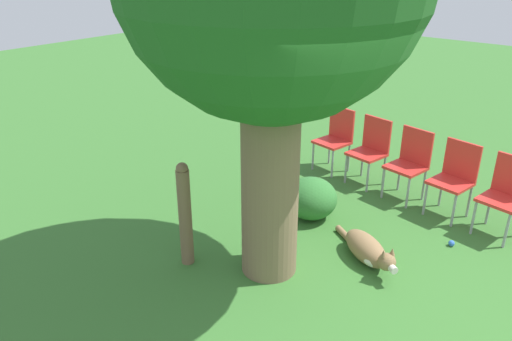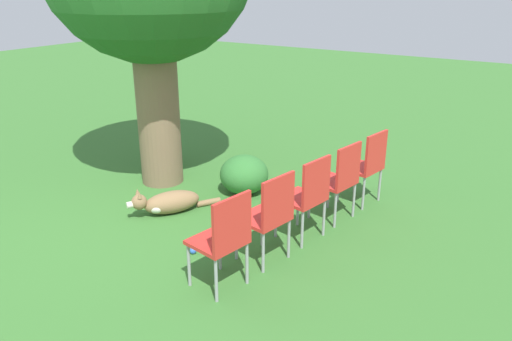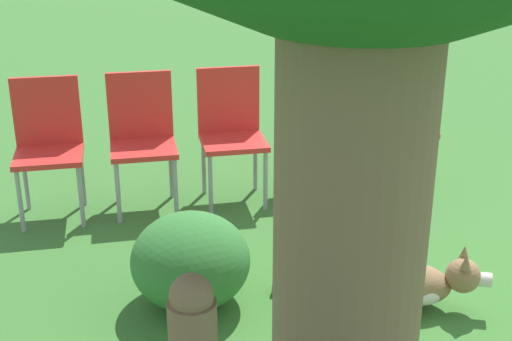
{
  "view_description": "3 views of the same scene",
  "coord_description": "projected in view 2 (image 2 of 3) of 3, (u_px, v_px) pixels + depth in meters",
  "views": [
    {
      "loc": [
        -3.72,
        -1.67,
        3.04
      ],
      "look_at": [
        -0.33,
        1.11,
        1.08
      ],
      "focal_mm": 35.0,
      "sensor_mm": 36.0,
      "label": 1
    },
    {
      "loc": [
        4.26,
        -3.75,
        2.61
      ],
      "look_at": [
        1.3,
        0.86,
        0.52
      ],
      "focal_mm": 35.0,
      "sensor_mm": 36.0,
      "label": 2
    },
    {
      "loc": [
        -2.33,
        2.13,
        2.08
      ],
      "look_at": [
        1.22,
        0.73,
        0.57
      ],
      "focal_mm": 50.0,
      "sensor_mm": 36.0,
      "label": 3
    }
  ],
  "objects": [
    {
      "name": "tennis_ball",
      "position": [
        193.0,
        251.0,
        5.08
      ],
      "size": [
        0.07,
        0.07,
        0.07
      ],
      "color": "blue",
      "rests_on": "ground_plane"
    },
    {
      "name": "dog",
      "position": [
        168.0,
        203.0,
        5.94
      ],
      "size": [
        0.68,
        1.02,
        0.36
      ],
      "rotation": [
        0.0,
        0.0,
        4.16
      ],
      "color": "olive",
      "rests_on": "ground_plane"
    },
    {
      "name": "red_chair_1",
      "position": [
        269.0,
        213.0,
        4.77
      ],
      "size": [
        0.49,
        0.51,
        0.93
      ],
      "rotation": [
        0.0,
        0.0,
        2.96
      ],
      "color": "red",
      "rests_on": "ground_plane"
    },
    {
      "name": "red_chair_2",
      "position": [
        307.0,
        193.0,
        5.2
      ],
      "size": [
        0.49,
        0.51,
        0.93
      ],
      "rotation": [
        0.0,
        0.0,
        2.96
      ],
      "color": "red",
      "rests_on": "ground_plane"
    },
    {
      "name": "fence_post",
      "position": [
        171.0,
        124.0,
        7.54
      ],
      "size": [
        0.13,
        0.13,
        1.14
      ],
      "color": "brown",
      "rests_on": "ground_plane"
    },
    {
      "name": "red_chair_0",
      "position": [
        224.0,
        236.0,
        4.34
      ],
      "size": [
        0.49,
        0.51,
        0.93
      ],
      "rotation": [
        0.0,
        0.0,
        2.96
      ],
      "color": "red",
      "rests_on": "ground_plane"
    },
    {
      "name": "red_chair_3",
      "position": [
        340.0,
        177.0,
        5.63
      ],
      "size": [
        0.49,
        0.51,
        0.93
      ],
      "rotation": [
        0.0,
        0.0,
        2.96
      ],
      "color": "red",
      "rests_on": "ground_plane"
    },
    {
      "name": "low_shrub",
      "position": [
        244.0,
        174.0,
        6.47
      ],
      "size": [
        0.63,
        0.63,
        0.51
      ],
      "color": "#337533",
      "rests_on": "ground_plane"
    },
    {
      "name": "ground_plane",
      "position": [
        127.0,
        211.0,
        6.03
      ],
      "size": [
        30.0,
        30.0,
        0.0
      ],
      "primitive_type": "plane",
      "color": "#38702D"
    },
    {
      "name": "red_chair_4",
      "position": [
        367.0,
        163.0,
        6.07
      ],
      "size": [
        0.49,
        0.51,
        0.93
      ],
      "rotation": [
        0.0,
        0.0,
        2.96
      ],
      "color": "red",
      "rests_on": "ground_plane"
    }
  ]
}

